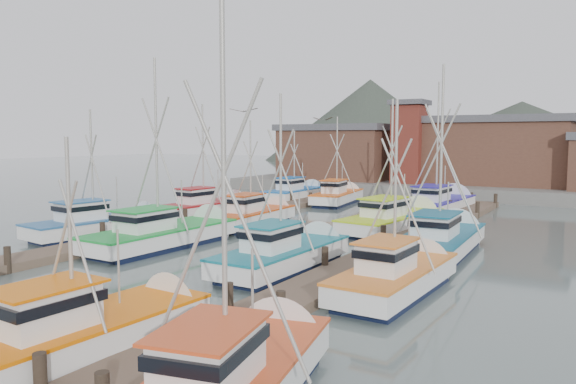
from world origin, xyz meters
The scene contains 23 objects.
ground centered at (0.00, 0.00, 0.00)m, with size 260.00×260.00×0.00m, color #546462.
dock_left centered at (-7.00, 4.04, 0.21)m, with size 2.30×46.00×1.50m.
dock_right centered at (7.00, 4.04, 0.21)m, with size 2.30×46.00×1.50m.
quay centered at (0.00, 37.00, 0.60)m, with size 44.00×16.00×1.20m, color slate.
shed_left centered at (-11.00, 35.00, 4.34)m, with size 12.72×8.48×6.20m.
shed_center centered at (6.00, 37.00, 4.69)m, with size 14.84×9.54×6.90m.
lookout_tower centered at (-2.00, 33.00, 5.55)m, with size 3.60×3.60×8.50m.
distant_hills centered at (-12.76, 122.59, 0.00)m, with size 175.00×140.00×42.00m.
boat_1 centered at (4.69, -13.40, 0.67)m, with size 2.98×8.32×6.61m.
boat_3 centered at (9.80, -13.78, 0.68)m, with size 4.06×8.39×9.53m.
boat_4 centered at (-4.20, -0.76, 0.69)m, with size 4.37×9.92×10.97m.
boat_5 centered at (4.14, -1.95, 0.68)m, with size 3.43×8.66×8.54m.
boat_6 centered at (-9.92, -0.21, 0.68)m, with size 3.90×9.12×8.31m.
boat_7 centered at (9.82, -3.19, 0.68)m, with size 3.22×8.09×7.94m.
boat_8 centered at (-4.08, 7.64, 0.68)m, with size 3.11×8.32×7.69m.
boat_9 centered at (4.73, 10.64, 0.68)m, with size 4.21×10.02×9.19m.
boat_10 centered at (-9.69, 9.75, 0.68)m, with size 3.70×8.80×9.09m.
boat_11 centered at (9.18, 5.14, 0.69)m, with size 4.19×9.61×10.38m.
boat_12 centered at (-4.69, 21.95, 0.68)m, with size 3.67×8.72×8.42m.
boat_13 centered at (4.70, 20.77, 0.69)m, with size 4.49×10.57×11.18m.
boat_14 centered at (-9.33, 22.61, 0.68)m, with size 3.08×8.64×7.27m.
gull_near centered at (1.00, -0.96, 7.23)m, with size 1.55×0.65×0.24m.
gull_far centered at (1.62, 6.32, 7.02)m, with size 1.50×0.66×0.24m.
Camera 1 is at (16.83, -23.52, 5.95)m, focal length 35.00 mm.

